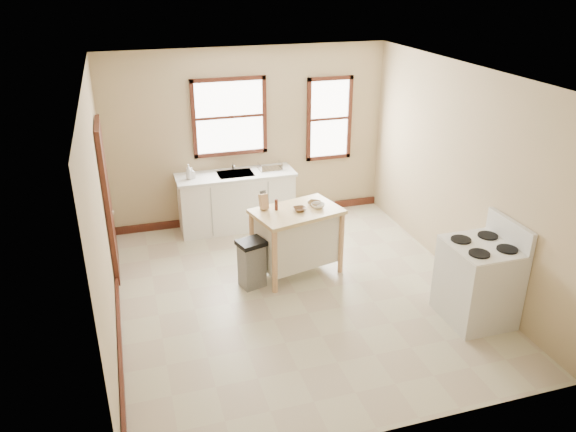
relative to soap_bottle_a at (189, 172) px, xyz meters
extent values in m
plane|color=#BDB696|center=(1.02, -2.16, -1.04)|extent=(5.00, 5.00, 0.00)
plane|color=white|center=(1.02, -2.16, 1.76)|extent=(5.00, 5.00, 0.00)
cube|color=tan|center=(1.02, 0.34, 0.36)|extent=(4.50, 0.04, 2.80)
cube|color=tan|center=(-1.23, -2.16, 0.36)|extent=(0.04, 5.00, 2.80)
cube|color=tan|center=(3.27, -2.16, 0.36)|extent=(0.04, 5.00, 2.80)
cube|color=#411D11|center=(-1.19, -0.86, 0.01)|extent=(0.06, 0.90, 2.10)
cube|color=#411D11|center=(1.02, 0.31, -0.98)|extent=(4.50, 0.04, 0.12)
cube|color=#411D11|center=(-1.20, -2.16, -0.98)|extent=(0.04, 5.00, 0.12)
cylinder|color=silver|center=(0.72, 0.22, -0.01)|extent=(0.03, 0.03, 0.22)
imported|color=#B2B2B2|center=(0.00, 0.00, 0.00)|extent=(0.10, 0.10, 0.24)
imported|color=#B2B2B2|center=(0.05, 0.02, -0.03)|extent=(0.10, 0.10, 0.17)
cylinder|color=#431B12|center=(0.94, -1.55, -0.03)|extent=(0.06, 0.06, 0.15)
imported|color=brown|center=(1.23, -1.66, -0.09)|extent=(0.19, 0.19, 0.04)
imported|color=brown|center=(1.48, -1.53, -0.09)|extent=(0.25, 0.25, 0.04)
imported|color=white|center=(1.49, -1.63, -0.08)|extent=(0.24, 0.24, 0.06)
camera|label=1|loc=(-0.90, -8.11, 2.85)|focal=35.00mm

